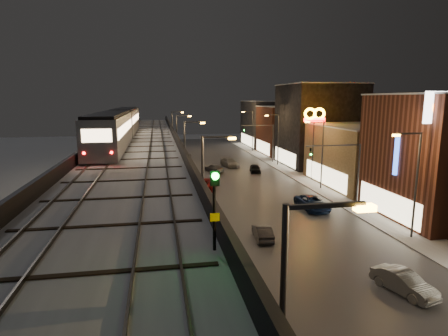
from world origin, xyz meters
TOP-DOWN VIEW (x-y plane):
  - road_surface at (7.50, 35.00)m, footprint 17.00×120.00m
  - sidewalk_right at (17.50, 35.00)m, footprint 4.00×120.00m
  - under_viaduct_pavement at (-6.00, 35.00)m, footprint 11.00×120.00m
  - elevated_viaduct at (-6.00, 31.84)m, footprint 9.00×100.00m
  - viaduct_trackbed at (-6.01, 31.97)m, footprint 8.40×100.00m
  - viaduct_parapet_streetside at (-1.65, 32.00)m, footprint 0.30×100.00m
  - viaduct_parapet_far at (-10.35, 32.00)m, footprint 0.30×100.00m
  - building_b at (23.99, 18.00)m, footprint 12.20×12.20m
  - building_c at (23.99, 32.00)m, footprint 12.20×15.20m
  - building_d at (23.99, 48.00)m, footprint 12.20×13.20m
  - building_e at (23.99, 62.00)m, footprint 12.20×12.20m
  - building_f at (23.99, 76.00)m, footprint 12.20×16.20m
  - streetlight_left_0 at (-0.43, -5.00)m, footprint 2.57×0.28m
  - streetlight_left_1 at (-0.43, 13.00)m, footprint 2.57×0.28m
  - streetlight_right_1 at (16.73, 13.00)m, footprint 2.56×0.28m
  - streetlight_left_2 at (-0.43, 31.00)m, footprint 2.57×0.28m
  - streetlight_right_2 at (16.73, 31.00)m, footprint 2.56×0.28m
  - streetlight_left_3 at (-0.43, 49.00)m, footprint 2.57×0.28m
  - streetlight_right_3 at (16.73, 49.00)m, footprint 2.56×0.28m
  - streetlight_left_4 at (-0.43, 67.00)m, footprint 2.57×0.28m
  - streetlight_right_4 at (16.73, 67.00)m, footprint 2.56×0.28m
  - traffic_light_rig_a at (15.84, 22.00)m, footprint 6.10×0.34m
  - traffic_light_rig_b at (15.84, 52.00)m, footprint 6.10×0.34m
  - subway_train at (-8.50, 34.86)m, footprint 3.06×37.20m
  - rail_signal at (-2.10, -2.11)m, footprint 0.32×0.41m
  - car_taxi at (0.91, 11.39)m, footprint 2.76×4.79m
  - car_near_white at (4.51, 14.90)m, footprint 1.59×3.79m
  - car_mid_silver at (2.14, 33.19)m, footprint 3.86×5.83m
  - car_mid_dark at (4.93, 44.62)m, footprint 3.04×4.67m
  - car_far_white at (1.51, 58.41)m, footprint 2.36×4.15m
  - car_onc_silver at (10.48, 4.92)m, footprint 2.48×4.30m
  - car_onc_dark at (12.06, 22.22)m, footprint 2.58×5.25m
  - car_onc_white at (8.27, 48.85)m, footprint 3.01×5.31m
  - car_onc_red at (11.29, 42.96)m, footprint 2.12×4.05m
  - sign_mcdonalds at (18.00, 36.22)m, footprint 3.10×0.56m
  - sign_citgo at (18.50, 13.45)m, footprint 2.58×0.39m
  - sign_carwash at (18.50, 17.25)m, footprint 1.58×0.35m

SIDE VIEW (x-z plane):
  - road_surface at x=7.50m, z-range 0.00..0.06m
  - under_viaduct_pavement at x=-6.00m, z-range 0.00..0.06m
  - sidewalk_right at x=17.50m, z-range 0.00..0.14m
  - car_near_white at x=4.51m, z-range 0.00..1.22m
  - car_mid_dark at x=4.93m, z-range 0.00..1.26m
  - car_onc_red at x=11.29m, z-range 0.00..1.32m
  - car_far_white at x=1.51m, z-range 0.00..1.33m
  - car_onc_silver at x=10.48m, z-range 0.00..1.34m
  - car_onc_dark at x=12.06m, z-range 0.00..1.44m
  - car_onc_white at x=8.27m, z-range 0.00..1.45m
  - car_mid_silver at x=2.14m, z-range 0.00..1.49m
  - car_taxi at x=0.91m, z-range 0.00..1.53m
  - building_c at x=23.99m, z-range 0.00..8.16m
  - traffic_light_rig_a at x=15.84m, z-range 1.00..8.00m
  - traffic_light_rig_b at x=15.84m, z-range 1.00..8.00m
  - building_e at x=23.99m, z-range 0.00..10.16m
  - streetlight_left_0 at x=-0.43m, z-range 0.74..9.74m
  - streetlight_left_1 at x=-0.43m, z-range 0.74..9.74m
  - streetlight_right_1 at x=16.73m, z-range 0.74..9.74m
  - streetlight_left_2 at x=-0.43m, z-range 0.74..9.74m
  - streetlight_right_2 at x=16.73m, z-range 0.74..9.74m
  - streetlight_left_3 at x=-0.43m, z-range 0.74..9.74m
  - streetlight_right_3 at x=16.73m, z-range 0.74..9.74m
  - streetlight_left_4 at x=-0.43m, z-range 0.74..9.74m
  - streetlight_right_4 at x=16.73m, z-range 0.74..9.74m
  - building_f at x=23.99m, z-range 0.00..11.16m
  - elevated_viaduct at x=-6.00m, z-range 2.47..8.77m
  - sign_carwash at x=18.50m, z-range 1.67..9.85m
  - building_b at x=23.99m, z-range 0.00..12.16m
  - viaduct_trackbed at x=-6.01m, z-range 6.23..6.55m
  - viaduct_parapet_streetside at x=-1.65m, z-range 6.30..7.40m
  - viaduct_parapet_far at x=-10.35m, z-range 6.30..7.40m
  - building_d at x=23.99m, z-range 0.00..14.16m
  - subway_train at x=-8.50m, z-range 6.61..10.26m
  - sign_mcdonalds at x=18.00m, z-range 3.32..13.73m
  - rail_signal at x=-2.10m, z-range 7.19..9.94m
  - sign_citgo at x=18.50m, z-range 3.38..15.61m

